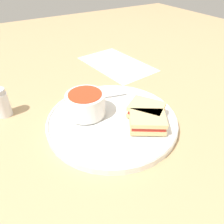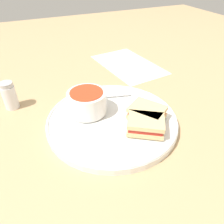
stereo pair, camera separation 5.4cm
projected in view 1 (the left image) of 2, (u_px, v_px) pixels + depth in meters
ground_plane at (112, 123)px, 0.56m from camera, size 2.40×2.40×0.00m
plate at (112, 120)px, 0.56m from camera, size 0.33×0.33×0.02m
soup_bowl at (86, 104)px, 0.55m from camera, size 0.10×0.10×0.06m
spoon at (96, 98)px, 0.62m from camera, size 0.12×0.04×0.01m
sandwich_half_near at (147, 122)px, 0.51m from camera, size 0.10×0.10×0.03m
sandwich_half_far at (146, 110)px, 0.55m from camera, size 0.10×0.10×0.03m
salt_shaker at (2, 103)px, 0.57m from camera, size 0.04×0.04×0.08m
menu_sheet at (117, 64)px, 0.86m from camera, size 0.21×0.32×0.00m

